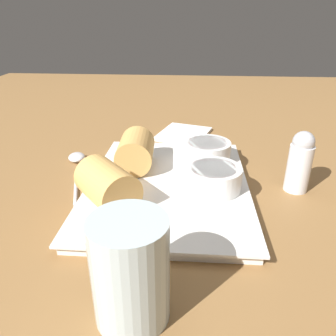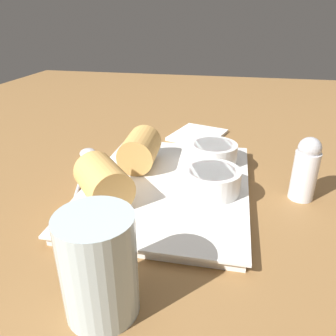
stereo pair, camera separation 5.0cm
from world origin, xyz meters
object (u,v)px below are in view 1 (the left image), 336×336
object	(u,v)px
serving_plate	(168,186)
drinking_glass	(133,271)
dipping_bowl_near	(213,177)
salt_shaker	(300,161)
spoon	(77,162)
dipping_bowl_far	(207,150)
napkin	(184,134)

from	to	relation	value
serving_plate	drinking_glass	bearing A→B (deg)	-3.37
dipping_bowl_near	salt_shaker	world-z (taller)	salt_shaker
spoon	drinking_glass	world-z (taller)	drinking_glass
dipping_bowl_far	drinking_glass	size ratio (longest dim) A/B	0.80
napkin	salt_shaker	size ratio (longest dim) A/B	1.50
dipping_bowl_near	napkin	distance (cm)	25.01
drinking_glass	dipping_bowl_near	bearing A→B (deg)	159.36
dipping_bowl_near	drinking_glass	size ratio (longest dim) A/B	0.80
dipping_bowl_far	drinking_glass	bearing A→B (deg)	-13.32
serving_plate	drinking_glass	distance (cm)	21.00
spoon	salt_shaker	size ratio (longest dim) A/B	1.92
dipping_bowl_far	spoon	bearing A→B (deg)	-89.86
serving_plate	dipping_bowl_near	distance (cm)	6.63
dipping_bowl_far	salt_shaker	world-z (taller)	salt_shaker
serving_plate	dipping_bowl_near	world-z (taller)	dipping_bowl_near
serving_plate	drinking_glass	size ratio (longest dim) A/B	3.18
dipping_bowl_far	napkin	world-z (taller)	dipping_bowl_far
drinking_glass	serving_plate	bearing A→B (deg)	176.63
dipping_bowl_near	dipping_bowl_far	xyz separation A→B (cm)	(-9.04, -0.54, 0.00)
serving_plate	napkin	world-z (taller)	serving_plate
dipping_bowl_far	drinking_glass	world-z (taller)	drinking_glass
napkin	serving_plate	bearing A→B (deg)	-3.68
dipping_bowl_far	salt_shaker	distance (cm)	13.62
dipping_bowl_near	napkin	xyz separation A→B (cm)	(-24.42, -4.53, -2.87)
dipping_bowl_far	napkin	distance (cm)	16.15
serving_plate	dipping_bowl_far	distance (cm)	9.67
dipping_bowl_far	spoon	distance (cm)	21.13
spoon	salt_shaker	xyz separation A→B (cm)	(5.63, 33.29, 3.78)
dipping_bowl_near	serving_plate	bearing A→B (deg)	-103.40
dipping_bowl_near	dipping_bowl_far	world-z (taller)	same
dipping_bowl_near	dipping_bowl_far	size ratio (longest dim) A/B	1.00
drinking_glass	salt_shaker	distance (cm)	29.48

